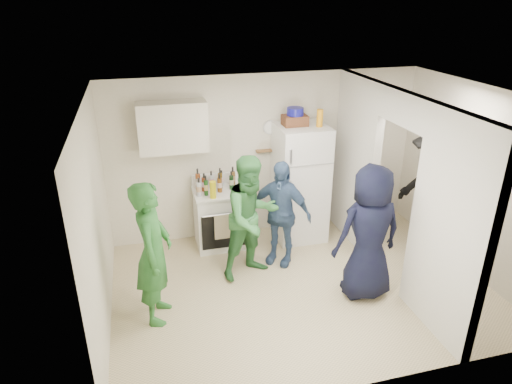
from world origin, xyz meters
TOP-DOWN VIEW (x-y plane):
  - floor at (0.00, 0.00)m, footprint 4.80×4.80m
  - wall_back at (0.00, 1.70)m, footprint 4.80×0.00m
  - wall_front at (0.00, -1.70)m, footprint 4.80×0.00m
  - wall_left at (-2.40, 0.00)m, footprint 0.00×3.40m
  - wall_right at (2.40, 0.00)m, footprint 0.00×3.40m
  - ceiling at (0.00, 0.00)m, footprint 4.80×4.80m
  - partition_pier_back at (1.20, 1.10)m, footprint 0.12×1.20m
  - partition_pier_front at (1.20, -1.10)m, footprint 0.12×1.20m
  - partition_header at (1.20, 0.00)m, footprint 0.12×1.00m
  - stove at (-0.81, 1.37)m, footprint 0.74×0.62m
  - upper_cabinet at (-1.40, 1.52)m, footprint 0.95×0.34m
  - fridge at (0.43, 1.34)m, footprint 0.74×0.71m
  - wicker_basket at (0.33, 1.39)m, footprint 0.35×0.25m
  - blue_bowl at (0.33, 1.39)m, footprint 0.24×0.24m
  - yellow_cup_stack_top at (0.65, 1.24)m, footprint 0.09×0.09m
  - wall_clock at (0.05, 1.68)m, footprint 0.22×0.02m
  - spice_shelf at (0.00, 1.65)m, footprint 0.35×0.08m
  - nook_window at (2.38, 0.20)m, footprint 0.03×0.70m
  - nook_window_frame at (2.36, 0.20)m, footprint 0.04×0.76m
  - nook_valance at (2.34, 0.20)m, footprint 0.04×0.82m
  - yellow_cup_stack_stove at (-0.93, 1.15)m, footprint 0.09×0.09m
  - red_cup at (-0.59, 1.17)m, footprint 0.09×0.09m
  - person_green_left at (-1.83, -0.11)m, footprint 0.54×0.71m
  - person_green_center at (-0.54, 0.49)m, footprint 0.99×0.88m
  - person_denim at (-0.09, 0.69)m, footprint 0.93×0.85m
  - person_navy at (0.72, -0.32)m, footprint 0.87×0.58m
  - person_nook at (2.07, 0.40)m, footprint 0.81×1.29m
  - bottle_a at (-1.09, 1.51)m, footprint 0.07×0.07m
  - bottle_b at (-1.01, 1.27)m, footprint 0.06×0.06m
  - bottle_c at (-0.89, 1.53)m, footprint 0.07×0.07m
  - bottle_d at (-0.80, 1.34)m, footprint 0.07×0.07m
  - bottle_e at (-0.73, 1.57)m, footprint 0.07×0.07m
  - bottle_f at (-0.62, 1.40)m, footprint 0.06×0.06m
  - bottle_g at (-0.57, 1.52)m, footprint 0.07×0.07m
  - bottle_h at (-1.11, 1.27)m, footprint 0.07×0.07m
  - bottle_i at (-0.77, 1.47)m, footprint 0.06×0.06m
  - bottle_j at (-0.52, 1.29)m, footprint 0.06×0.06m
  - bottle_k at (-1.02, 1.43)m, footprint 0.08×0.08m

SIDE VIEW (x-z plane):
  - floor at x=0.00m, z-range 0.00..0.00m
  - stove at x=-0.81m, z-range 0.00..0.89m
  - person_denim at x=-0.09m, z-range 0.00..1.52m
  - person_green_center at x=-0.54m, z-range 0.00..1.70m
  - person_green_left at x=-1.83m, z-range 0.00..1.73m
  - person_navy at x=0.72m, z-range 0.00..1.74m
  - fridge at x=0.43m, z-range 0.00..1.79m
  - red_cup at x=-0.59m, z-range 0.89..1.01m
  - person_nook at x=2.07m, z-range 0.00..1.91m
  - bottle_e at x=-0.73m, z-range 0.89..1.13m
  - yellow_cup_stack_stove at x=-0.93m, z-range 0.89..1.14m
  - bottle_c at x=-0.89m, z-range 0.89..1.15m
  - bottle_j at x=-0.52m, z-range 0.89..1.16m
  - bottle_k at x=-1.02m, z-range 0.89..1.16m
  - bottle_d at x=-0.80m, z-range 0.89..1.16m
  - bottle_f at x=-0.62m, z-range 0.89..1.17m
  - bottle_h at x=-1.11m, z-range 0.89..1.17m
  - bottle_b at x=-1.01m, z-range 0.89..1.19m
  - bottle_g at x=-0.57m, z-range 0.89..1.19m
  - bottle_i at x=-0.77m, z-range 0.89..1.20m
  - bottle_a at x=-1.09m, z-range 0.89..1.21m
  - wall_back at x=0.00m, z-range -1.15..3.65m
  - wall_front at x=0.00m, z-range -1.15..3.65m
  - wall_left at x=-2.40m, z-range -0.45..2.95m
  - wall_right at x=2.40m, z-range -0.45..2.95m
  - partition_pier_back at x=1.20m, z-range 0.00..2.50m
  - partition_pier_front at x=1.20m, z-range 0.00..2.50m
  - spice_shelf at x=0.00m, z-range 1.34..1.36m
  - nook_window at x=2.38m, z-range 1.25..2.05m
  - nook_window_frame at x=2.36m, z-range 1.22..2.08m
  - wall_clock at x=0.05m, z-range 1.59..1.81m
  - upper_cabinet at x=-1.40m, z-range 1.50..2.20m
  - wicker_basket at x=0.33m, z-range 1.79..1.94m
  - yellow_cup_stack_top at x=0.65m, z-range 1.79..2.04m
  - blue_bowl at x=0.33m, z-range 1.94..2.05m
  - nook_valance at x=2.34m, z-range 1.91..2.09m
  - partition_header at x=1.20m, z-range 2.10..2.50m
  - ceiling at x=0.00m, z-range 2.50..2.50m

